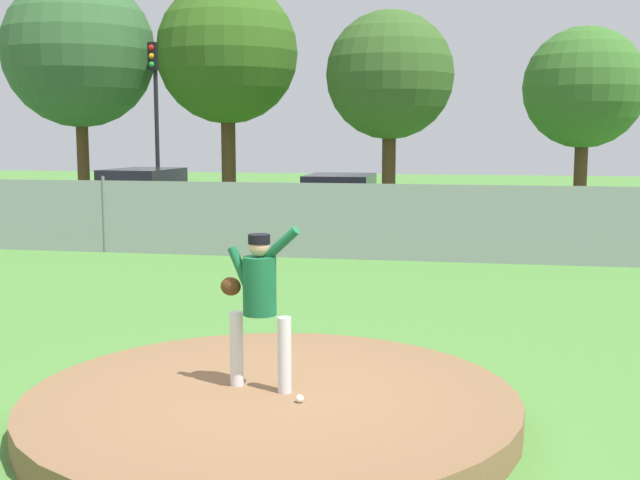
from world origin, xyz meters
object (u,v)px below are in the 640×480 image
at_px(baseball, 300,399).
at_px(traffic_cone_orange, 477,217).
at_px(parked_car_navy, 340,206).
at_px(traffic_light_near, 155,99).
at_px(pitcher_youth, 259,295).
at_px(parked_car_white, 143,201).

xyz_separation_m(baseball, traffic_cone_orange, (1.67, 17.16, -0.06)).
distance_m(parked_car_navy, traffic_light_near, 8.78).
bearing_deg(parked_car_navy, traffic_light_near, 147.34).
xyz_separation_m(parked_car_navy, traffic_light_near, (-6.94, 4.45, 3.03)).
bearing_deg(traffic_cone_orange, pitcher_youth, -97.24).
bearing_deg(traffic_cone_orange, traffic_light_near, 170.84).
height_order(parked_car_white, traffic_cone_orange, parked_car_white).
xyz_separation_m(pitcher_youth, traffic_cone_orange, (2.14, 16.83, -0.94)).
xyz_separation_m(baseball, parked_car_white, (-7.53, 14.39, 0.49)).
distance_m(pitcher_youth, parked_car_white, 15.74).
height_order(pitcher_youth, parked_car_navy, pitcher_youth).
height_order(baseball, parked_car_navy, parked_car_navy).
bearing_deg(parked_car_white, baseball, -62.38).
distance_m(pitcher_youth, traffic_light_near, 20.53).
distance_m(baseball, parked_car_navy, 14.56).
height_order(parked_car_white, parked_car_navy, parked_car_white).
distance_m(baseball, traffic_light_near, 21.15).
bearing_deg(traffic_cone_orange, baseball, -95.56).
bearing_deg(baseball, traffic_light_near, 115.26).
height_order(pitcher_youth, baseball, pitcher_youth).
height_order(parked_car_navy, traffic_cone_orange, parked_car_navy).
bearing_deg(parked_car_white, traffic_light_near, 107.06).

